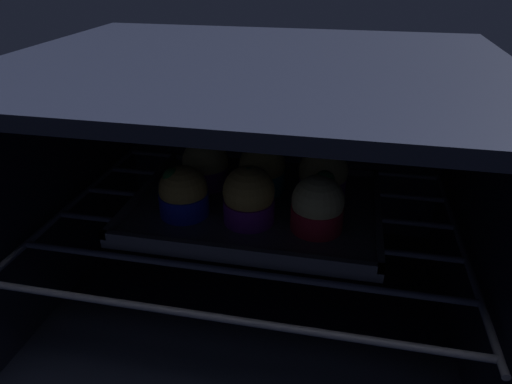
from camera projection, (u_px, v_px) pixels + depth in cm
name	position (u px, v px, depth cm)	size (l,w,h in cm)	color
oven_cavity	(259.00, 185.00, 64.47)	(59.00, 47.00, 37.00)	black
oven_rack	(253.00, 221.00, 62.40)	(54.80, 42.00, 0.80)	#444756
baking_tray	(256.00, 207.00, 63.57)	(33.83, 25.21, 2.20)	#4C4C51
muffin_row0_col0	(183.00, 193.00, 59.65)	(6.64, 6.64, 6.82)	#1928B7
muffin_row0_col1	(247.00, 197.00, 57.78)	(6.68, 6.68, 7.66)	#7A238C
muffin_row0_col2	(318.00, 205.00, 56.33)	(6.64, 6.64, 7.44)	red
muffin_row1_col0	(205.00, 165.00, 67.10)	(6.77, 6.77, 7.19)	#7A238C
muffin_row1_col1	(261.00, 169.00, 65.68)	(6.69, 6.69, 7.94)	#0C8C84
muffin_row1_col2	(323.00, 175.00, 63.85)	(6.91, 6.91, 7.45)	#7A238C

